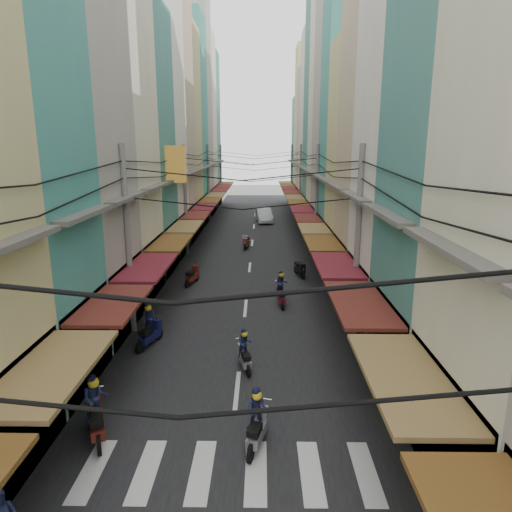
# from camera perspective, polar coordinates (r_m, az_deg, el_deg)

# --- Properties ---
(ground) EXTENTS (160.00, 160.00, 0.00)m
(ground) POSITION_cam_1_polar(r_m,az_deg,el_deg) (17.97, -2.03, -13.21)
(ground) COLOR slate
(ground) RESTS_ON ground
(road) EXTENTS (10.00, 80.00, 0.02)m
(road) POSITION_cam_1_polar(r_m,az_deg,el_deg) (36.91, -0.54, 1.00)
(road) COLOR black
(road) RESTS_ON ground
(sidewalk_left) EXTENTS (3.00, 80.00, 0.06)m
(sidewalk_left) POSITION_cam_1_polar(r_m,az_deg,el_deg) (37.62, -10.49, 1.04)
(sidewalk_left) COLOR gray
(sidewalk_left) RESTS_ON ground
(sidewalk_right) EXTENTS (3.00, 80.00, 0.06)m
(sidewalk_right) POSITION_cam_1_polar(r_m,az_deg,el_deg) (37.33, 9.48, 0.99)
(sidewalk_right) COLOR gray
(sidewalk_right) RESTS_ON ground
(crosswalk) EXTENTS (7.55, 2.40, 0.01)m
(crosswalk) POSITION_cam_1_polar(r_m,az_deg,el_deg) (12.90, -3.44, -25.25)
(crosswalk) COLOR silver
(crosswalk) RESTS_ON ground
(building_row_left) EXTENTS (7.80, 67.67, 23.70)m
(building_row_left) POSITION_cam_1_polar(r_m,az_deg,el_deg) (33.76, -14.85, 16.07)
(building_row_left) COLOR silver
(building_row_left) RESTS_ON ground
(building_row_right) EXTENTS (7.80, 68.98, 22.59)m
(building_row_right) POSITION_cam_1_polar(r_m,az_deg,el_deg) (33.23, 13.58, 15.55)
(building_row_right) COLOR teal
(building_row_right) RESTS_ON ground
(utility_poles) EXTENTS (10.20, 66.13, 8.20)m
(utility_poles) POSITION_cam_1_polar(r_m,az_deg,el_deg) (31.06, -0.78, 10.87)
(utility_poles) COLOR gray
(utility_poles) RESTS_ON ground
(white_car) EXTENTS (5.36, 2.57, 1.82)m
(white_car) POSITION_cam_1_polar(r_m,az_deg,el_deg) (49.52, 1.00, 4.26)
(white_car) COLOR silver
(white_car) RESTS_ON ground
(bicycle) EXTENTS (1.61, 0.71, 1.07)m
(bicycle) POSITION_cam_1_polar(r_m,az_deg,el_deg) (16.93, 21.52, -16.04)
(bicycle) COLOR black
(bicycle) RESTS_ON ground
(moving_scooters) EXTENTS (7.48, 26.75, 1.97)m
(moving_scooters) POSITION_cam_1_polar(r_m,az_deg,el_deg) (20.49, -4.52, -8.06)
(moving_scooters) COLOR black
(moving_scooters) RESTS_ON ground
(parked_scooters) EXTENTS (13.12, 14.28, 0.97)m
(parked_scooters) POSITION_cam_1_polar(r_m,az_deg,el_deg) (14.20, 13.83, -19.39)
(parked_scooters) COLOR black
(parked_scooters) RESTS_ON ground
(pedestrians) EXTENTS (13.50, 24.16, 2.16)m
(pedestrians) POSITION_cam_1_polar(r_m,az_deg,el_deg) (20.50, -13.93, -7.03)
(pedestrians) COLOR #2B202B
(pedestrians) RESTS_ON ground
(market_umbrella) EXTENTS (2.21, 2.21, 2.33)m
(market_umbrella) POSITION_cam_1_polar(r_m,az_deg,el_deg) (14.96, 19.26, -11.10)
(market_umbrella) COLOR #B2B2B7
(market_umbrella) RESTS_ON ground
(traffic_sign) EXTENTS (0.10, 0.70, 3.20)m
(traffic_sign) POSITION_cam_1_polar(r_m,az_deg,el_deg) (15.31, 20.13, -9.31)
(traffic_sign) COLOR gray
(traffic_sign) RESTS_ON ground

